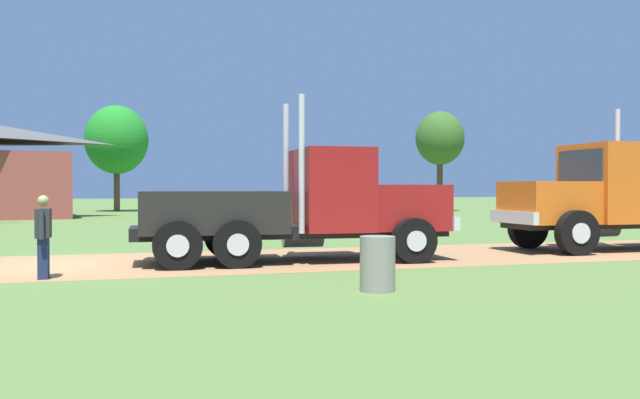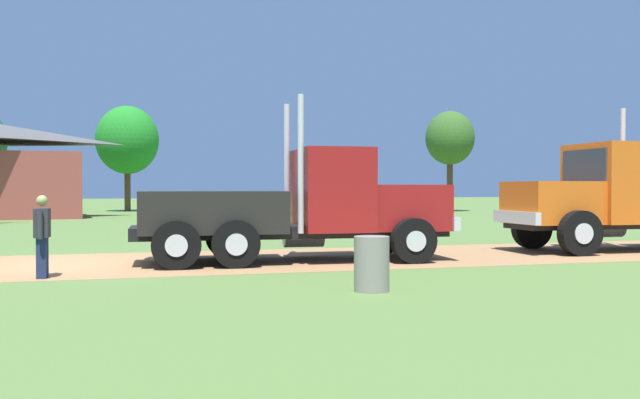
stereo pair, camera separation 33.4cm
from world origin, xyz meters
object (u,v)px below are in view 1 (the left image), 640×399
object	(u,v)px
truck_far_left	(633,202)
visitor_by_barrel	(43,234)
steel_barrel	(378,264)
truck_foreground_white	(300,209)

from	to	relation	value
truck_far_left	visitor_by_barrel	xyz separation A→B (m)	(-15.23, -2.01, -0.48)
truck_far_left	steel_barrel	bearing A→B (deg)	-151.69
visitor_by_barrel	steel_barrel	xyz separation A→B (m)	(5.51, -3.23, -0.39)
steel_barrel	visitor_by_barrel	bearing A→B (deg)	149.64
truck_foreground_white	truck_far_left	world-z (taller)	truck_far_left
truck_foreground_white	steel_barrel	distance (m)	5.00
truck_far_left	visitor_by_barrel	distance (m)	15.37
truck_far_left	truck_foreground_white	bearing A→B (deg)	-178.25
truck_far_left	steel_barrel	world-z (taller)	truck_far_left
truck_foreground_white	visitor_by_barrel	distance (m)	5.75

